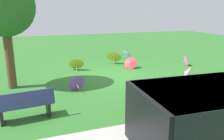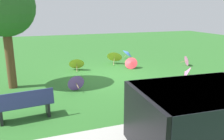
# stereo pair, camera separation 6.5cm
# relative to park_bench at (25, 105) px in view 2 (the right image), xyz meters

# --- Properties ---
(ground) EXTENTS (40.00, 40.00, 0.00)m
(ground) POSITION_rel_park_bench_xyz_m (-3.91, -3.52, -0.47)
(ground) COLOR #2D6B28
(park_bench) EXTENTS (1.64, 0.64, 0.90)m
(park_bench) POSITION_rel_park_bench_xyz_m (0.00, 0.00, 0.00)
(park_bench) COLOR navy
(park_bench) RESTS_ON ground
(shade_tree) EXTENTS (2.31, 2.31, 4.39)m
(shade_tree) POSITION_rel_park_bench_xyz_m (0.52, -3.24, 2.73)
(shade_tree) COLOR brown
(shade_tree) RESTS_ON ground
(parasol_yellow_0) EXTENTS (0.90, 0.85, 0.75)m
(parasol_yellow_0) POSITION_rel_park_bench_xyz_m (-2.52, -5.22, -0.07)
(parasol_yellow_0) COLOR tan
(parasol_yellow_0) RESTS_ON ground
(parasol_yellow_1) EXTENTS (1.13, 1.08, 0.88)m
(parasol_yellow_1) POSITION_rel_park_bench_xyz_m (-4.94, -5.94, 0.02)
(parasol_yellow_1) COLOR tan
(parasol_yellow_1) RESTS_ON ground
(parasol_pink_0) EXTENTS (0.61, 0.62, 0.59)m
(parasol_pink_0) POSITION_rel_park_bench_xyz_m (-8.69, -4.06, -0.17)
(parasol_pink_0) COLOR tan
(parasol_pink_0) RESTS_ON ground
(parasol_pink_1) EXTENTS (0.72, 0.74, 0.64)m
(parasol_pink_1) POSITION_rel_park_bench_xyz_m (-6.90, -1.82, -0.15)
(parasol_pink_1) COLOR tan
(parasol_pink_1) RESTS_ON ground
(parasol_blue_0) EXTENTS (0.88, 0.91, 0.65)m
(parasol_blue_0) POSITION_rel_park_bench_xyz_m (-6.28, -7.05, -0.09)
(parasol_blue_0) COLOR tan
(parasol_blue_0) RESTS_ON ground
(parasol_purple_0) EXTENTS (0.70, 0.61, 0.69)m
(parasol_purple_0) POSITION_rel_park_bench_xyz_m (-1.84, -2.02, -0.12)
(parasol_purple_0) COLOR tan
(parasol_purple_0) RESTS_ON ground
(parasol_red_2) EXTENTS (0.85, 0.80, 0.62)m
(parasol_red_2) POSITION_rel_park_bench_xyz_m (-5.37, -4.53, -0.15)
(parasol_red_2) COLOR tan
(parasol_red_2) RESTS_ON ground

